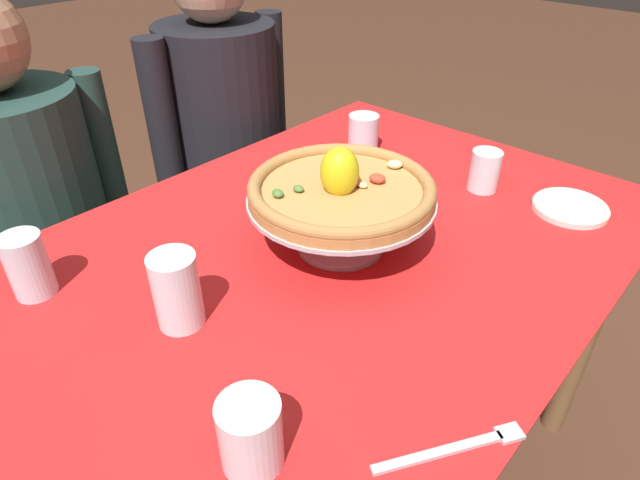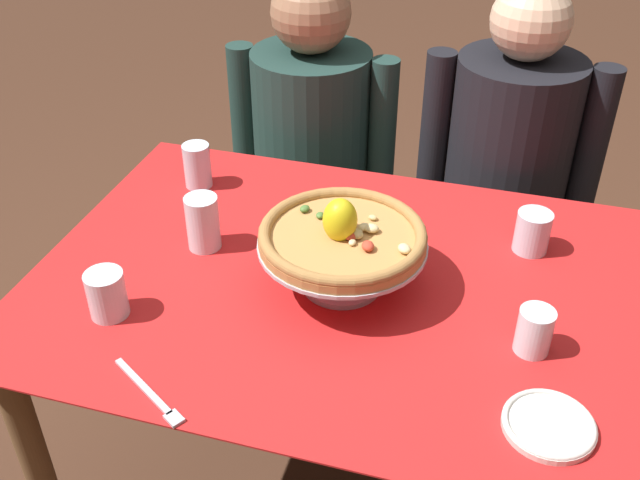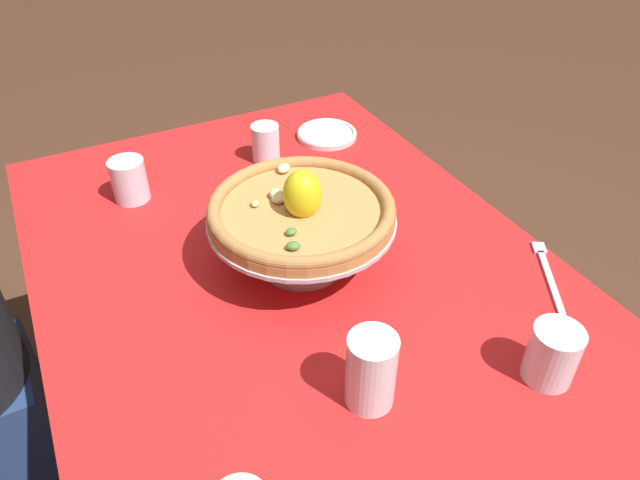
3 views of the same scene
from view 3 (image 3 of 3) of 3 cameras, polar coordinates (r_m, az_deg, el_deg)
dining_table at (r=1.18m, az=-2.27°, el=-6.42°), size 1.29×0.92×0.76m
pizza_stand at (r=1.07m, az=-1.77°, el=0.89°), size 0.34×0.34×0.11m
pizza at (r=1.04m, az=-1.83°, el=3.13°), size 0.33×0.33×0.10m
water_glass_front_left at (r=0.96m, az=21.55°, el=-10.49°), size 0.08×0.08×0.10m
water_glass_back_right at (r=1.33m, az=-17.97°, el=5.33°), size 0.08×0.08×0.09m
water_glass_side_right at (r=1.41m, az=-5.29°, el=9.18°), size 0.07×0.07×0.09m
water_glass_side_left at (r=0.86m, az=4.94°, el=-12.89°), size 0.07×0.07×0.12m
side_plate at (r=1.53m, az=0.66°, el=10.27°), size 0.15×0.15×0.02m
dinner_fork at (r=1.17m, az=21.19°, el=-2.93°), size 0.18×0.12×0.01m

